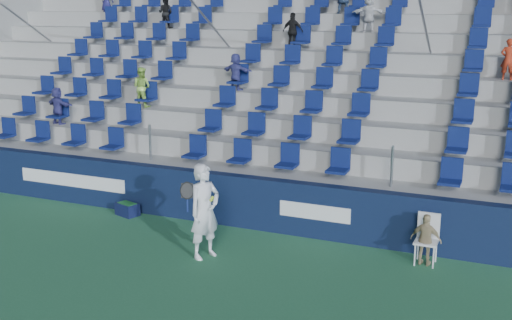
# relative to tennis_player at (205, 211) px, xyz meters

# --- Properties ---
(ground) EXTENTS (70.00, 70.00, 0.00)m
(ground) POSITION_rel_tennis_player_xyz_m (0.22, -1.16, -0.97)
(ground) COLOR #307148
(ground) RESTS_ON ground
(sponsor_wall) EXTENTS (24.00, 0.32, 1.20)m
(sponsor_wall) POSITION_rel_tennis_player_xyz_m (0.22, 1.99, -0.37)
(sponsor_wall) COLOR #101B3B
(sponsor_wall) RESTS_ON ground
(grandstand) EXTENTS (24.00, 8.17, 6.63)m
(grandstand) POSITION_rel_tennis_player_xyz_m (0.22, 7.08, 1.16)
(grandstand) COLOR gray
(grandstand) RESTS_ON ground
(tennis_player) EXTENTS (0.76, 0.84, 1.95)m
(tennis_player) POSITION_rel_tennis_player_xyz_m (0.00, 0.00, 0.00)
(tennis_player) COLOR silver
(tennis_player) RESTS_ON ground
(line_judge_chair) EXTENTS (0.45, 0.46, 1.00)m
(line_judge_chair) POSITION_rel_tennis_player_xyz_m (4.17, 1.49, -0.40)
(line_judge_chair) COLOR white
(line_judge_chair) RESTS_ON ground
(line_judge) EXTENTS (0.64, 0.33, 1.04)m
(line_judge) POSITION_rel_tennis_player_xyz_m (4.17, 1.34, -0.45)
(line_judge) COLOR tan
(line_judge) RESTS_ON ground
(ball_bin) EXTENTS (0.63, 0.51, 0.31)m
(ball_bin) POSITION_rel_tennis_player_xyz_m (-2.96, 1.59, -0.81)
(ball_bin) COLOR #10173D
(ball_bin) RESTS_ON ground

